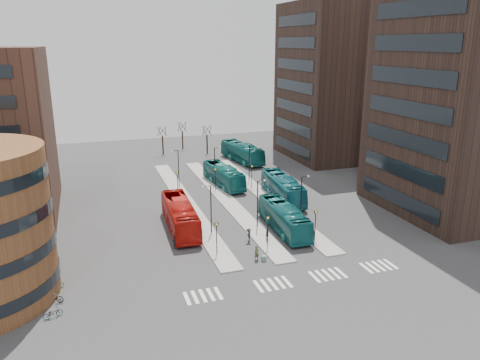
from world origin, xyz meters
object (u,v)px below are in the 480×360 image
object	(u,v)px
teal_bus_b	(223,176)
commuter_b	(267,235)
teal_bus_c	(283,188)
bicycle_far	(55,285)
suitcase	(264,258)
red_bus	(180,215)
bicycle_near	(53,313)
commuter_a	(175,242)
teal_bus_a	(284,218)
teal_bus_d	(242,152)
traveller	(257,253)
commuter_c	(249,235)
bicycle_mid	(54,297)

from	to	relation	value
teal_bus_b	commuter_b	xyz separation A→B (m)	(-1.49, -23.17, -0.90)
commuter_b	teal_bus_c	bearing A→B (deg)	-17.98
teal_bus_c	bicycle_far	size ratio (longest dim) A/B	8.19
teal_bus_c	suitcase	bearing A→B (deg)	-114.49
teal_bus_c	commuter_b	distance (m)	15.75
red_bus	commuter_b	xyz separation A→B (m)	(8.98, -6.98, -1.05)
red_bus	suitcase	bearing A→B (deg)	-58.12
bicycle_near	commuter_a	bearing A→B (deg)	-68.13
teal_bus_a	commuter_b	size ratio (longest dim) A/B	7.82
teal_bus_b	teal_bus_c	size ratio (longest dim) A/B	0.94
teal_bus_c	bicycle_near	xyz separation A→B (m)	(-31.12, -22.75, -1.34)
suitcase	teal_bus_b	bearing A→B (deg)	86.99
teal_bus_d	traveller	distance (m)	43.63
commuter_a	bicycle_far	xyz separation A→B (m)	(-12.57, -5.54, -0.39)
teal_bus_c	bicycle_far	distance (m)	35.82
teal_bus_a	teal_bus_c	size ratio (longest dim) A/B	0.93
traveller	red_bus	bearing A→B (deg)	100.80
teal_bus_a	commuter_b	distance (m)	4.10
commuter_c	bicycle_near	size ratio (longest dim) A/B	1.02
teal_bus_a	commuter_a	size ratio (longest dim) A/B	7.41
traveller	commuter_c	xyz separation A→B (m)	(0.77, 4.79, 0.00)
suitcase	red_bus	size ratio (longest dim) A/B	0.05
suitcase	commuter_b	size ratio (longest dim) A/B	0.39
red_bus	commuter_c	size ratio (longest dim) A/B	7.72
red_bus	teal_bus_a	xyz separation A→B (m)	(12.15, -4.54, -0.15)
teal_bus_a	bicycle_mid	size ratio (longest dim) A/B	6.62
traveller	bicycle_mid	size ratio (longest dim) A/B	0.93
bicycle_near	bicycle_mid	world-z (taller)	bicycle_mid
teal_bus_c	bicycle_mid	distance (m)	37.13
teal_bus_a	teal_bus_d	size ratio (longest dim) A/B	0.91
suitcase	teal_bus_a	world-z (taller)	teal_bus_a
bicycle_near	teal_bus_c	bearing A→B (deg)	-72.09
teal_bus_a	red_bus	bearing A→B (deg)	161.41
bicycle_mid	bicycle_far	size ratio (longest dim) A/B	1.16
commuter_a	commuter_c	world-z (taller)	commuter_c
suitcase	bicycle_far	size ratio (longest dim) A/B	0.38
teal_bus_b	commuter_a	size ratio (longest dim) A/B	7.44
teal_bus_d	bicycle_mid	world-z (taller)	teal_bus_d
suitcase	commuter_b	distance (m)	5.30
bicycle_near	commuter_c	bearing A→B (deg)	-83.79
suitcase	commuter_a	bearing A→B (deg)	148.14
commuter_a	teal_bus_a	bearing A→B (deg)	-163.83
commuter_c	bicycle_near	world-z (taller)	commuter_c
suitcase	traveller	bearing A→B (deg)	150.94
teal_bus_c	bicycle_near	world-z (taller)	teal_bus_c
bicycle_near	bicycle_far	distance (m)	5.06
traveller	bicycle_mid	distance (m)	20.45
red_bus	commuter_c	distance (m)	9.48
teal_bus_b	bicycle_far	world-z (taller)	teal_bus_b
commuter_b	suitcase	bearing A→B (deg)	166.49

